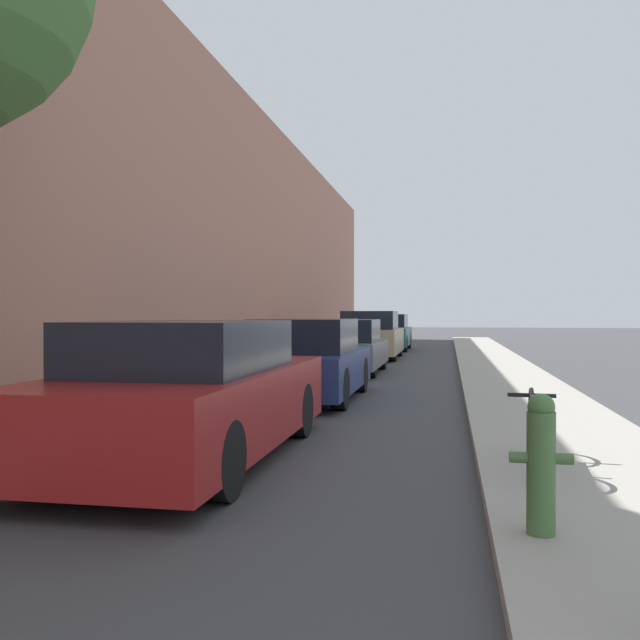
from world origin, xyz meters
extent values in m
plane|color=#3D3D3F|center=(0.00, 16.00, 0.00)|extent=(120.00, 120.00, 0.00)
cube|color=#9E998E|center=(-2.90, 16.00, 0.06)|extent=(2.00, 52.00, 0.12)
cube|color=#9E998E|center=(2.90, 16.00, 0.06)|extent=(2.00, 52.00, 0.12)
cube|color=tan|center=(-4.25, 16.00, 3.82)|extent=(0.70, 52.00, 7.64)
cylinder|color=black|center=(-1.72, 9.66, 0.32)|extent=(0.22, 0.65, 0.65)
cylinder|color=black|center=(-0.14, 9.66, 0.32)|extent=(0.22, 0.65, 0.65)
cylinder|color=black|center=(-1.72, 6.79, 0.32)|extent=(0.22, 0.65, 0.65)
cylinder|color=black|center=(-0.14, 6.79, 0.32)|extent=(0.22, 0.65, 0.65)
cube|color=maroon|center=(-0.93, 8.22, 0.55)|extent=(1.80, 4.63, 0.74)
cube|color=black|center=(-0.93, 8.04, 1.17)|extent=(1.59, 2.41, 0.49)
cylinder|color=black|center=(-1.56, 14.50, 0.33)|extent=(0.22, 0.66, 0.66)
cylinder|color=black|center=(-0.01, 14.50, 0.33)|extent=(0.22, 0.66, 0.66)
cylinder|color=black|center=(-1.56, 12.00, 0.33)|extent=(0.22, 0.66, 0.66)
cylinder|color=black|center=(-0.01, 12.00, 0.33)|extent=(0.22, 0.66, 0.66)
cube|color=navy|center=(-0.78, 13.25, 0.51)|extent=(1.76, 4.03, 0.65)
cube|color=black|center=(-0.78, 13.09, 1.11)|extent=(1.55, 2.09, 0.56)
cylinder|color=black|center=(-1.80, 19.83, 0.35)|extent=(0.22, 0.69, 0.69)
cylinder|color=black|center=(-0.12, 19.83, 0.35)|extent=(0.22, 0.69, 0.69)
cylinder|color=black|center=(-1.80, 17.34, 0.35)|extent=(0.22, 0.69, 0.69)
cylinder|color=black|center=(-0.12, 17.34, 0.35)|extent=(0.22, 0.69, 0.69)
cube|color=slate|center=(-0.96, 18.59, 0.49)|extent=(1.91, 4.00, 0.60)
cube|color=black|center=(-0.96, 18.43, 1.07)|extent=(1.69, 2.08, 0.55)
cylinder|color=black|center=(-1.73, 25.53, 0.34)|extent=(0.22, 0.68, 0.68)
cylinder|color=black|center=(-0.06, 25.53, 0.34)|extent=(0.22, 0.68, 0.68)
cylinder|color=black|center=(-1.73, 22.84, 0.34)|extent=(0.22, 0.68, 0.68)
cylinder|color=black|center=(-0.06, 22.84, 0.34)|extent=(0.22, 0.68, 0.68)
cube|color=tan|center=(-0.89, 24.18, 0.58)|extent=(1.89, 4.33, 0.79)
cube|color=black|center=(-0.89, 24.01, 1.27)|extent=(1.66, 2.25, 0.59)
cylinder|color=black|center=(-1.59, 30.91, 0.35)|extent=(0.22, 0.70, 0.70)
cylinder|color=black|center=(-0.04, 30.91, 0.35)|extent=(0.22, 0.70, 0.70)
cylinder|color=black|center=(-1.59, 28.17, 0.35)|extent=(0.22, 0.70, 0.70)
cylinder|color=black|center=(-0.04, 28.17, 0.35)|extent=(0.22, 0.70, 0.70)
cube|color=#1E6066|center=(-0.82, 29.54, 0.55)|extent=(1.76, 4.42, 0.72)
cube|color=black|center=(-0.82, 29.36, 1.19)|extent=(1.55, 2.30, 0.55)
cylinder|color=#47703D|center=(2.20, 6.02, 0.50)|extent=(0.18, 0.18, 0.76)
sphere|color=#47703D|center=(2.20, 6.02, 0.91)|extent=(0.17, 0.17, 0.17)
cylinder|color=#47703D|center=(2.06, 6.02, 0.59)|extent=(0.11, 0.07, 0.07)
cylinder|color=#47703D|center=(2.33, 6.02, 0.59)|extent=(0.11, 0.07, 0.07)
torus|color=black|center=(2.41, 8.39, 0.45)|extent=(0.09, 0.67, 0.66)
torus|color=black|center=(2.33, 7.43, 0.45)|extent=(0.09, 0.67, 0.66)
cube|color=#235193|center=(2.37, 7.91, 0.60)|extent=(0.10, 0.81, 0.04)
cylinder|color=#235193|center=(2.36, 7.73, 0.69)|extent=(0.04, 0.04, 0.18)
cube|color=black|center=(2.41, 8.31, 0.72)|extent=(0.44, 0.07, 0.04)
camera|label=1|loc=(1.63, 1.61, 1.49)|focal=38.39mm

